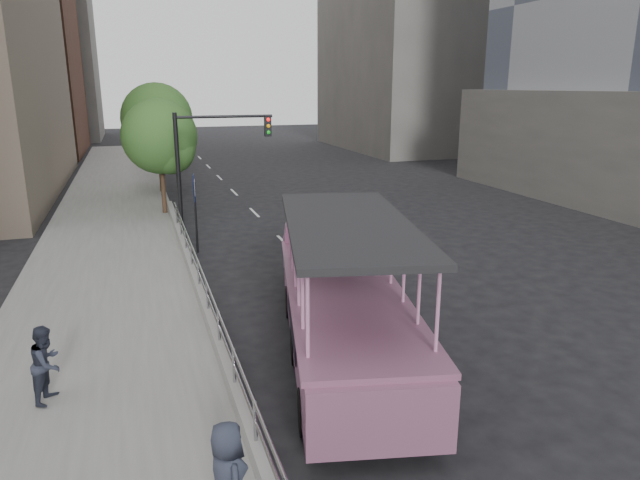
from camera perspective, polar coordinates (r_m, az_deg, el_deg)
ground at (r=14.37m, az=2.72°, el=-10.69°), size 160.00×160.00×0.00m
sidewalk at (r=22.92m, az=-20.17°, el=-1.24°), size 5.50×80.00×0.30m
kerb_wall at (r=15.29m, az=-11.09°, el=-7.36°), size 0.24×30.00×0.36m
guardrail at (r=15.05m, az=-11.22°, el=-5.02°), size 0.07×22.00×0.71m
duck_boat at (r=14.29m, az=1.91°, el=-5.26°), size 4.62×10.65×3.44m
car at (r=24.05m, az=2.24°, el=1.87°), size 1.95×4.37×1.46m
pedestrian_mid at (r=12.45m, az=-25.64°, el=-11.07°), size 0.81×0.91×1.55m
pedestrian_far at (r=8.44m, az=-9.19°, el=-22.52°), size 0.70×0.91×1.67m
parking_sign at (r=22.18m, az=-12.38°, el=3.44°), size 0.12×0.68×3.04m
traffic_signal at (r=24.89m, az=-11.33°, el=8.52°), size 4.20×0.32×5.20m
street_tree_near at (r=28.13m, az=-15.52°, el=9.67°), size 3.52×3.52×5.72m
street_tree_far at (r=34.08m, az=-15.80°, el=11.35°), size 3.97×3.97×6.45m
midrise_stone_b at (r=77.00m, az=-27.78°, el=16.32°), size 16.00×14.00×20.00m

